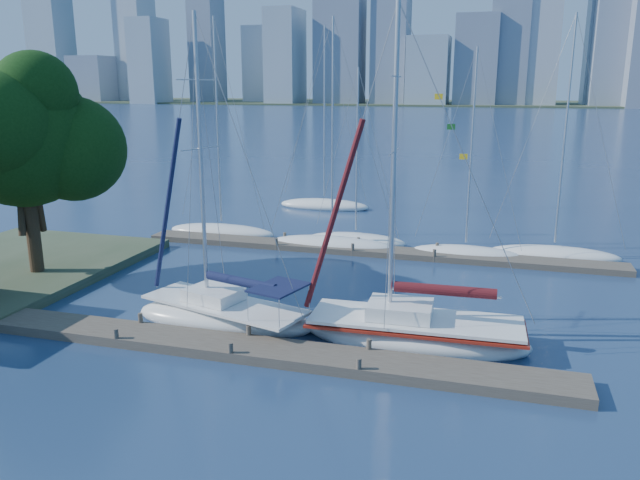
# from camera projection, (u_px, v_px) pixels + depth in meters

# --- Properties ---
(ground) EXTENTS (700.00, 700.00, 0.00)m
(ground) POSITION_uv_depth(u_px,v_px,m) (240.00, 353.00, 24.69)
(ground) COLOR navy
(ground) RESTS_ON ground
(near_dock) EXTENTS (26.00, 2.00, 0.40)m
(near_dock) POSITION_uv_depth(u_px,v_px,m) (240.00, 348.00, 24.64)
(near_dock) COLOR #453D33
(near_dock) RESTS_ON ground
(far_dock) EXTENTS (30.00, 1.80, 0.36)m
(far_dock) POSITION_uv_depth(u_px,v_px,m) (371.00, 251.00, 39.02)
(far_dock) COLOR #453D33
(far_dock) RESTS_ON ground
(far_shore) EXTENTS (800.00, 100.00, 1.50)m
(far_shore) POSITION_uv_depth(u_px,v_px,m) (485.00, 104.00, 322.81)
(far_shore) COLOR #38472D
(far_shore) RESTS_ON ground
(tree) EXTENTS (9.53, 8.66, 11.96)m
(tree) POSITION_uv_depth(u_px,v_px,m) (22.00, 133.00, 31.93)
(tree) COLOR #322316
(tree) RESTS_ON ground
(sailboat_navy) EXTENTS (8.74, 4.89, 13.79)m
(sailboat_navy) POSITION_uv_depth(u_px,v_px,m) (224.00, 300.00, 27.41)
(sailboat_navy) COLOR white
(sailboat_navy) RESTS_ON ground
(sailboat_maroon) EXTENTS (9.31, 3.32, 13.97)m
(sailboat_maroon) POSITION_uv_depth(u_px,v_px,m) (415.00, 319.00, 25.39)
(sailboat_maroon) COLOR white
(sailboat_maroon) RESTS_ON ground
(bg_boat_0) EXTENTS (8.14, 4.67, 14.98)m
(bg_boat_0) POSITION_uv_depth(u_px,v_px,m) (222.00, 231.00, 43.87)
(bg_boat_0) COLOR white
(bg_boat_0) RESTS_ON ground
(bg_boat_1) EXTENTS (8.36, 2.74, 14.60)m
(bg_boat_1) POSITION_uv_depth(u_px,v_px,m) (332.00, 244.00, 40.31)
(bg_boat_1) COLOR white
(bg_boat_1) RESTS_ON ground
(bg_boat_2) EXTENTS (7.02, 4.62, 11.69)m
(bg_boat_2) POSITION_uv_depth(u_px,v_px,m) (356.00, 240.00, 41.38)
(bg_boat_2) COLOR white
(bg_boat_2) RESTS_ON ground
(bg_boat_3) EXTENTS (7.03, 3.77, 12.72)m
(bg_boat_3) POSITION_uv_depth(u_px,v_px,m) (465.00, 253.00, 38.31)
(bg_boat_3) COLOR white
(bg_boat_3) RESTS_ON ground
(bg_boat_4) EXTENTS (7.96, 3.06, 14.55)m
(bg_boat_4) POSITION_uv_depth(u_px,v_px,m) (554.00, 254.00, 37.94)
(bg_boat_4) COLOR white
(bg_boat_4) RESTS_ON ground
(bg_boat_6) EXTENTS (8.09, 3.91, 15.29)m
(bg_boat_6) POSITION_uv_depth(u_px,v_px,m) (324.00, 205.00, 53.24)
(bg_boat_6) COLOR white
(bg_boat_6) RESTS_ON ground
(skyline) EXTENTS (503.00, 51.31, 125.05)m
(skyline) POSITION_uv_depth(u_px,v_px,m) (535.00, 22.00, 280.74)
(skyline) COLOR gray
(skyline) RESTS_ON ground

